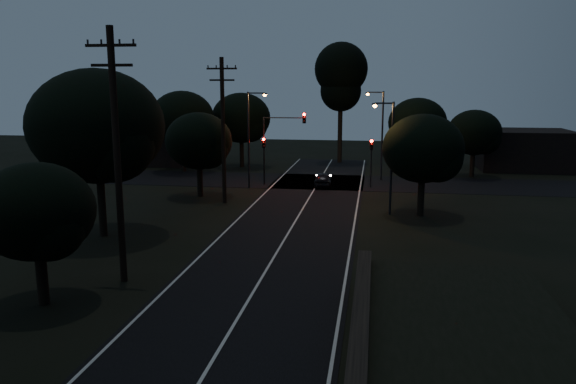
% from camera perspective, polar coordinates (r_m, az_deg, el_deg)
% --- Properties ---
extents(road_surface, '(60.00, 70.00, 0.03)m').
position_cam_1_polar(road_surface, '(39.78, 1.58, -1.60)').
color(road_surface, black).
rests_on(road_surface, ground).
extents(utility_pole_mid, '(2.20, 0.30, 11.00)m').
position_cam_1_polar(utility_pole_mid, '(25.08, -17.00, 3.81)').
color(utility_pole_mid, black).
rests_on(utility_pole_mid, ground).
extents(utility_pole_far, '(2.20, 0.30, 10.50)m').
position_cam_1_polar(utility_pole_far, '(41.00, -6.62, 6.45)').
color(utility_pole_far, black).
rests_on(utility_pole_far, ground).
extents(tree_left_b, '(4.49, 4.49, 5.70)m').
position_cam_1_polar(tree_left_b, '(23.66, -23.99, -2.10)').
color(tree_left_b, black).
rests_on(tree_left_b, ground).
extents(tree_left_c, '(7.53, 7.53, 9.51)m').
position_cam_1_polar(tree_left_c, '(33.02, -18.54, 6.05)').
color(tree_left_c, black).
rests_on(tree_left_c, ground).
extents(tree_left_d, '(5.14, 5.14, 6.52)m').
position_cam_1_polar(tree_left_d, '(43.58, -8.87, 4.99)').
color(tree_left_d, black).
rests_on(tree_left_d, ground).
extents(tree_far_nw, '(6.12, 6.12, 7.75)m').
position_cam_1_polar(tree_far_nw, '(59.00, -4.60, 7.38)').
color(tree_far_nw, black).
rests_on(tree_far_nw, ground).
extents(tree_far_w, '(6.27, 6.27, 7.99)m').
position_cam_1_polar(tree_far_w, '(56.56, -10.52, 7.26)').
color(tree_far_w, black).
rests_on(tree_far_w, ground).
extents(tree_far_ne, '(5.77, 5.77, 7.30)m').
position_cam_1_polar(tree_far_ne, '(57.58, 13.23, 6.75)').
color(tree_far_ne, black).
rests_on(tree_far_ne, ground).
extents(tree_far_e, '(4.96, 4.96, 6.30)m').
position_cam_1_polar(tree_far_e, '(55.28, 18.59, 5.63)').
color(tree_far_e, black).
rests_on(tree_far_e, ground).
extents(tree_right_a, '(5.31, 5.31, 6.75)m').
position_cam_1_polar(tree_right_a, '(37.68, 13.85, 4.12)').
color(tree_right_a, black).
rests_on(tree_right_a, ground).
extents(tall_pine, '(5.77, 5.77, 13.12)m').
position_cam_1_polar(tall_pine, '(62.53, 5.40, 11.63)').
color(tall_pine, black).
rests_on(tall_pine, ground).
extents(building_left, '(10.00, 8.00, 4.40)m').
position_cam_1_polar(building_left, '(64.73, -13.86, 4.91)').
color(building_left, black).
rests_on(building_left, ground).
extents(building_right, '(9.00, 7.00, 4.00)m').
position_cam_1_polar(building_right, '(62.61, 22.82, 3.99)').
color(building_right, black).
rests_on(building_right, ground).
extents(signal_left, '(0.28, 0.35, 4.10)m').
position_cam_1_polar(signal_left, '(48.68, -2.46, 4.08)').
color(signal_left, black).
rests_on(signal_left, ground).
extents(signal_right, '(0.28, 0.35, 4.10)m').
position_cam_1_polar(signal_right, '(47.74, 8.46, 3.83)').
color(signal_right, black).
rests_on(signal_right, ground).
extents(signal_mast, '(3.70, 0.35, 6.25)m').
position_cam_1_polar(signal_mast, '(48.22, -0.50, 5.82)').
color(signal_mast, black).
rests_on(signal_mast, ground).
extents(streetlight_a, '(1.66, 0.26, 8.00)m').
position_cam_1_polar(streetlight_a, '(46.71, -3.81, 5.99)').
color(streetlight_a, black).
rests_on(streetlight_a, ground).
extents(streetlight_b, '(1.66, 0.26, 8.00)m').
position_cam_1_polar(streetlight_b, '(51.56, 9.35, 6.34)').
color(streetlight_b, black).
rests_on(streetlight_b, ground).
extents(streetlight_c, '(1.46, 0.26, 7.50)m').
position_cam_1_polar(streetlight_c, '(37.66, 10.25, 4.22)').
color(streetlight_c, black).
rests_on(streetlight_c, ground).
extents(car, '(1.64, 3.65, 1.22)m').
position_cam_1_polar(car, '(48.13, 3.57, 1.31)').
color(car, black).
rests_on(car, ground).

